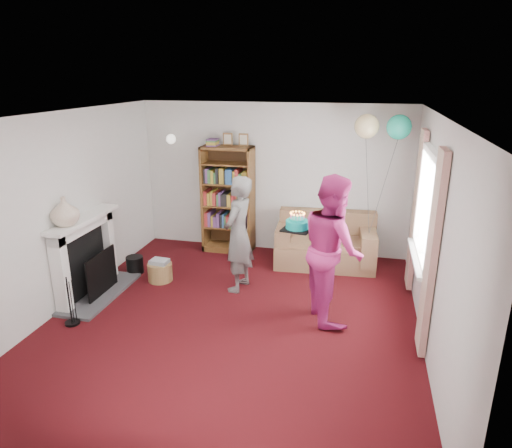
% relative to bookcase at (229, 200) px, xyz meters
% --- Properties ---
extents(ground, '(5.00, 5.00, 0.00)m').
position_rel_bookcase_xyz_m(ground, '(0.73, -2.30, -0.89)').
color(ground, black).
rests_on(ground, ground).
extents(wall_back, '(4.50, 0.02, 2.50)m').
position_rel_bookcase_xyz_m(wall_back, '(0.73, 0.21, 0.36)').
color(wall_back, silver).
rests_on(wall_back, ground).
extents(wall_left, '(0.02, 5.00, 2.50)m').
position_rel_bookcase_xyz_m(wall_left, '(-1.53, -2.30, 0.36)').
color(wall_left, silver).
rests_on(wall_left, ground).
extents(wall_right, '(0.02, 5.00, 2.50)m').
position_rel_bookcase_xyz_m(wall_right, '(2.99, -2.30, 0.36)').
color(wall_right, silver).
rests_on(wall_right, ground).
extents(ceiling, '(4.50, 5.00, 0.01)m').
position_rel_bookcase_xyz_m(ceiling, '(0.73, -2.30, 1.62)').
color(ceiling, white).
rests_on(ceiling, wall_back).
extents(fireplace, '(0.55, 1.80, 1.12)m').
position_rel_bookcase_xyz_m(fireplace, '(-1.35, -2.11, -0.38)').
color(fireplace, '#3F3F42').
rests_on(fireplace, ground).
extents(window_bay, '(0.14, 2.02, 2.20)m').
position_rel_bookcase_xyz_m(window_bay, '(2.94, -1.70, 0.31)').
color(window_bay, white).
rests_on(window_bay, ground).
extents(wall_sconce, '(0.16, 0.23, 0.16)m').
position_rel_bookcase_xyz_m(wall_sconce, '(-1.02, 0.06, 0.99)').
color(wall_sconce, gold).
rests_on(wall_sconce, ground).
extents(bookcase, '(0.85, 0.42, 2.01)m').
position_rel_bookcase_xyz_m(bookcase, '(0.00, 0.00, 0.00)').
color(bookcase, '#472B14').
rests_on(bookcase, ground).
extents(sofa, '(1.56, 0.82, 0.82)m').
position_rel_bookcase_xyz_m(sofa, '(1.69, -0.24, -0.57)').
color(sofa, brown).
rests_on(sofa, ground).
extents(wicker_basket, '(0.36, 0.36, 0.33)m').
position_rel_bookcase_xyz_m(wicker_basket, '(-0.64, -1.47, -0.74)').
color(wicker_basket, olive).
rests_on(wicker_basket, ground).
extents(person_striped, '(0.48, 0.65, 1.64)m').
position_rel_bookcase_xyz_m(person_striped, '(0.57, -1.45, -0.07)').
color(person_striped, black).
rests_on(person_striped, ground).
extents(person_magenta, '(0.97, 1.08, 1.83)m').
position_rel_bookcase_xyz_m(person_magenta, '(1.89, -1.94, 0.02)').
color(person_magenta, '#AA2266').
rests_on(person_magenta, ground).
extents(birthday_cake, '(0.34, 0.34, 0.22)m').
position_rel_bookcase_xyz_m(birthday_cake, '(1.43, -1.79, 0.25)').
color(birthday_cake, black).
rests_on(birthday_cake, ground).
extents(balloons, '(0.79, 0.35, 1.75)m').
position_rel_bookcase_xyz_m(balloons, '(2.42, -0.40, 1.33)').
color(balloons, '#3F3F3F').
rests_on(balloons, ground).
extents(mantel_vase, '(0.41, 0.41, 0.37)m').
position_rel_bookcase_xyz_m(mantel_vase, '(-1.39, -2.45, 0.42)').
color(mantel_vase, beige).
rests_on(mantel_vase, fireplace).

